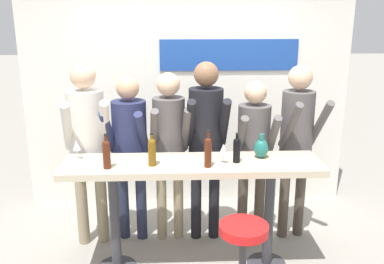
# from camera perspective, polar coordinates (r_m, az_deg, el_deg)

# --- Properties ---
(back_wall) EXTENTS (3.87, 0.12, 2.68)m
(back_wall) POSITION_cam_1_polar(r_m,az_deg,el_deg) (5.16, -0.63, 5.00)
(back_wall) COLOR silver
(back_wall) RESTS_ON ground_plane
(tasting_table) EXTENTS (2.27, 0.54, 1.04)m
(tasting_table) POSITION_cam_1_polar(r_m,az_deg,el_deg) (3.82, 0.05, -6.53)
(tasting_table) COLOR beige
(tasting_table) RESTS_ON ground_plane
(bar_stool) EXTENTS (0.40, 0.40, 0.76)m
(bar_stool) POSITION_cam_1_polar(r_m,az_deg,el_deg) (3.47, 6.80, -15.89)
(bar_stool) COLOR #333338
(bar_stool) RESTS_ON ground_plane
(person_far_left) EXTENTS (0.50, 0.62, 1.85)m
(person_far_left) POSITION_cam_1_polar(r_m,az_deg,el_deg) (4.27, -13.82, -0.39)
(person_far_left) COLOR gray
(person_far_left) RESTS_ON ground_plane
(person_left) EXTENTS (0.45, 0.57, 1.72)m
(person_left) POSITION_cam_1_polar(r_m,az_deg,el_deg) (4.30, -8.32, -1.23)
(person_left) COLOR #23283D
(person_left) RESTS_ON ground_plane
(person_center_left) EXTENTS (0.41, 0.55, 1.75)m
(person_center_left) POSITION_cam_1_polar(r_m,az_deg,el_deg) (4.25, -3.07, -0.81)
(person_center_left) COLOR gray
(person_center_left) RESTS_ON ground_plane
(person_center) EXTENTS (0.41, 0.55, 1.86)m
(person_center) POSITION_cam_1_polar(r_m,az_deg,el_deg) (4.23, 1.86, 0.06)
(person_center) COLOR black
(person_center) RESTS_ON ground_plane
(person_center_right) EXTENTS (0.39, 0.51, 1.67)m
(person_center_right) POSITION_cam_1_polar(r_m,az_deg,el_deg) (4.28, 8.21, -1.60)
(person_center_right) COLOR #473D33
(person_center_right) RESTS_ON ground_plane
(person_right) EXTENTS (0.45, 0.58, 1.82)m
(person_right) POSITION_cam_1_polar(r_m,az_deg,el_deg) (4.40, 13.83, -0.06)
(person_right) COLOR #473D33
(person_right) RESTS_ON ground_plane
(wine_bottle_0) EXTENTS (0.07, 0.07, 0.30)m
(wine_bottle_0) POSITION_cam_1_polar(r_m,az_deg,el_deg) (3.63, -11.34, -2.73)
(wine_bottle_0) COLOR #4C1E0F
(wine_bottle_0) RESTS_ON tasting_table
(wine_bottle_1) EXTENTS (0.06, 0.06, 0.27)m
(wine_bottle_1) POSITION_cam_1_polar(r_m,az_deg,el_deg) (3.73, 5.98, -2.25)
(wine_bottle_1) COLOR black
(wine_bottle_1) RESTS_ON tasting_table
(wine_bottle_2) EXTENTS (0.06, 0.06, 0.32)m
(wine_bottle_2) POSITION_cam_1_polar(r_m,az_deg,el_deg) (3.59, 2.15, -2.51)
(wine_bottle_2) COLOR #4C1E0F
(wine_bottle_2) RESTS_ON tasting_table
(wine_bottle_3) EXTENTS (0.07, 0.07, 0.29)m
(wine_bottle_3) POSITION_cam_1_polar(r_m,az_deg,el_deg) (3.64, -5.36, -2.49)
(wine_bottle_3) COLOR brown
(wine_bottle_3) RESTS_ON tasting_table
(wine_glass_0) EXTENTS (0.07, 0.07, 0.18)m
(wine_glass_0) POSITION_cam_1_polar(r_m,az_deg,el_deg) (3.91, -15.14, -1.80)
(wine_glass_0) COLOR silver
(wine_glass_0) RESTS_ON tasting_table
(wine_glass_1) EXTENTS (0.07, 0.07, 0.18)m
(wine_glass_1) POSITION_cam_1_polar(r_m,az_deg,el_deg) (3.69, 4.20, -2.36)
(wine_glass_1) COLOR silver
(wine_glass_1) RESTS_ON tasting_table
(decorative_vase) EXTENTS (0.13, 0.13, 0.22)m
(decorative_vase) POSITION_cam_1_polar(r_m,az_deg,el_deg) (3.89, 9.21, -2.14)
(decorative_vase) COLOR #1E665B
(decorative_vase) RESTS_ON tasting_table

